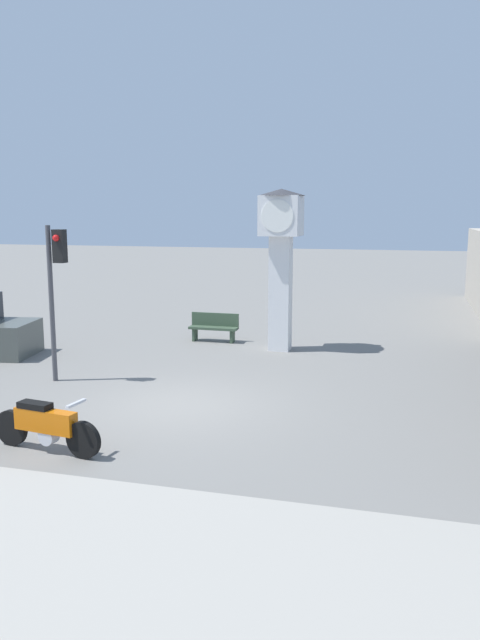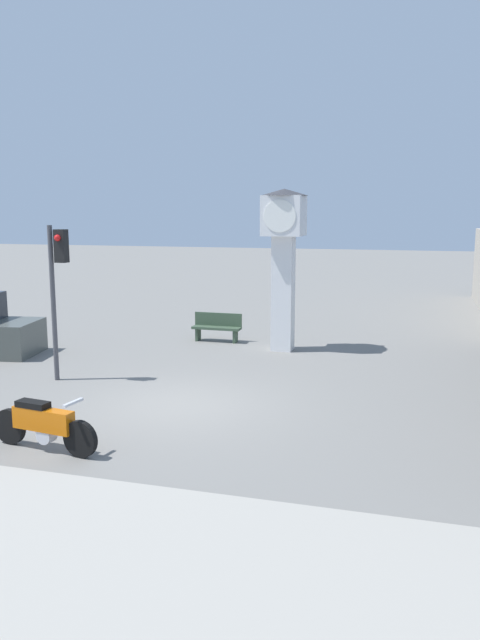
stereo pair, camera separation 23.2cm
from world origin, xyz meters
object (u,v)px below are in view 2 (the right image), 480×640
object	(u,v)px
motorcycle	(43,425)
bench	(217,326)
traffic_light	(57,274)
clock_tower	(284,244)

from	to	relation	value
motorcycle	bench	size ratio (longest dim) A/B	1.39
motorcycle	bench	distance (m)	9.91
motorcycle	traffic_light	bearing A→B (deg)	126.03
traffic_light	motorcycle	bearing A→B (deg)	-61.87
traffic_light	bench	size ratio (longest dim) A/B	2.41
motorcycle	clock_tower	xyz separation A→B (m)	(2.32, 9.20, 2.75)
clock_tower	bench	size ratio (longest dim) A/B	3.03
traffic_light	bench	bearing A→B (deg)	68.51
motorcycle	bench	bearing A→B (deg)	98.02
clock_tower	traffic_light	world-z (taller)	clock_tower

